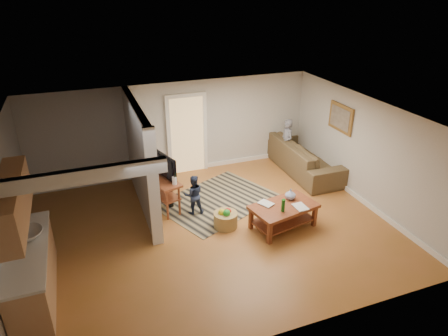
{
  "coord_description": "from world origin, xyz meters",
  "views": [
    {
      "loc": [
        -2.26,
        -6.8,
        4.88
      ],
      "look_at": [
        0.49,
        0.6,
        1.1
      ],
      "focal_mm": 32.0,
      "sensor_mm": 36.0,
      "label": 1
    }
  ],
  "objects": [
    {
      "name": "child",
      "position": [
        3.0,
        2.33,
        0.0
      ],
      "size": [
        0.34,
        0.51,
        1.37
      ],
      "primitive_type": "imported",
      "rotation": [
        0.0,
        0.0,
        -1.6
      ],
      "color": "slate",
      "rests_on": "ground"
    },
    {
      "name": "speaker_right",
      "position": [
        -1.0,
        1.69,
        0.47
      ],
      "size": [
        0.12,
        0.12,
        0.95
      ],
      "primitive_type": "cube",
      "rotation": [
        0.0,
        0.0,
        -0.35
      ],
      "color": "black",
      "rests_on": "ground"
    },
    {
      "name": "toy_basket",
      "position": [
        0.3,
        -0.01,
        0.19
      ],
      "size": [
        0.51,
        0.51,
        0.46
      ],
      "color": "olive",
      "rests_on": "ground"
    },
    {
      "name": "toddler",
      "position": [
        -0.18,
        0.77,
        0.0
      ],
      "size": [
        0.5,
        0.42,
        0.94
      ],
      "primitive_type": "imported",
      "rotation": [
        0.0,
        0.0,
        3.0
      ],
      "color": "#222B47",
      "rests_on": "ground"
    },
    {
      "name": "ground",
      "position": [
        0.0,
        0.0,
        0.0
      ],
      "size": [
        7.5,
        7.5,
        0.0
      ],
      "primitive_type": "plane",
      "color": "#915D24",
      "rests_on": "ground"
    },
    {
      "name": "room_shell",
      "position": [
        -1.07,
        0.43,
        1.46
      ],
      "size": [
        7.54,
        6.02,
        2.52
      ],
      "color": "#AEACA7",
      "rests_on": "ground"
    },
    {
      "name": "sofa",
      "position": [
        3.3,
        1.86,
        0.0
      ],
      "size": [
        1.15,
        2.85,
        0.83
      ],
      "primitive_type": "imported",
      "rotation": [
        0.0,
        0.0,
        1.56
      ],
      "color": "#4C3F26",
      "rests_on": "ground"
    },
    {
      "name": "coffee_table",
      "position": [
        1.46,
        -0.44,
        0.42
      ],
      "size": [
        1.51,
        1.06,
        0.82
      ],
      "rotation": [
        0.0,
        0.0,
        0.2
      ],
      "color": "#5E2516",
      "rests_on": "ground"
    },
    {
      "name": "tv_console",
      "position": [
        -0.8,
        1.25,
        0.7
      ],
      "size": [
        0.8,
        1.31,
        1.06
      ],
      "rotation": [
        0.0,
        0.0,
        0.29
      ],
      "color": "#5E2516",
      "rests_on": "ground"
    },
    {
      "name": "speaker_left",
      "position": [
        -0.62,
        1.2,
        0.47
      ],
      "size": [
        0.11,
        0.11,
        0.94
      ],
      "primitive_type": "cube",
      "rotation": [
        0.0,
        0.0,
        0.15
      ],
      "color": "black",
      "rests_on": "ground"
    },
    {
      "name": "area_rug",
      "position": [
        0.5,
        1.09,
        0.01
      ],
      "size": [
        3.19,
        2.83,
        0.01
      ],
      "primitive_type": "cube",
      "rotation": [
        0.0,
        0.0,
        0.42
      ],
      "color": "black",
      "rests_on": "ground"
    }
  ]
}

